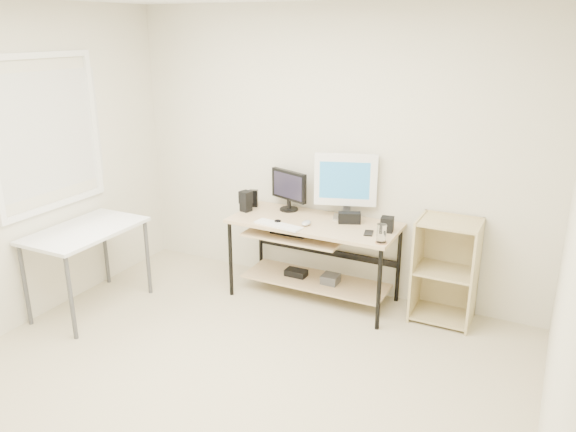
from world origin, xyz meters
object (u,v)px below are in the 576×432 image
(shelf_unit, at_px, (446,269))
(black_monitor, at_px, (289,188))
(audio_controller, at_px, (254,198))
(white_imac, at_px, (346,182))
(desk, at_px, (311,243))
(side_table, at_px, (86,238))

(shelf_unit, distance_m, black_monitor, 1.58)
(shelf_unit, relative_size, audio_controller, 5.49)
(white_imac, bearing_deg, desk, -158.02)
(shelf_unit, bearing_deg, side_table, -156.67)
(side_table, relative_size, black_monitor, 2.46)
(side_table, bearing_deg, audio_controller, 50.62)
(shelf_unit, bearing_deg, desk, -172.23)
(white_imac, bearing_deg, black_monitor, 163.28)
(desk, height_order, side_table, same)
(desk, xyz_separation_m, white_imac, (0.23, 0.20, 0.55))
(side_table, xyz_separation_m, white_imac, (1.89, 1.26, 0.42))
(side_table, height_order, shelf_unit, shelf_unit)
(side_table, bearing_deg, black_monitor, 42.99)
(desk, relative_size, audio_controller, 9.15)
(desk, height_order, black_monitor, black_monitor)
(audio_controller, bearing_deg, black_monitor, -12.51)
(side_table, relative_size, audio_controller, 6.10)
(desk, height_order, shelf_unit, shelf_unit)
(desk, bearing_deg, black_monitor, 150.17)
(audio_controller, bearing_deg, desk, -31.67)
(white_imac, bearing_deg, audio_controller, 165.83)
(shelf_unit, height_order, audio_controller, audio_controller)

